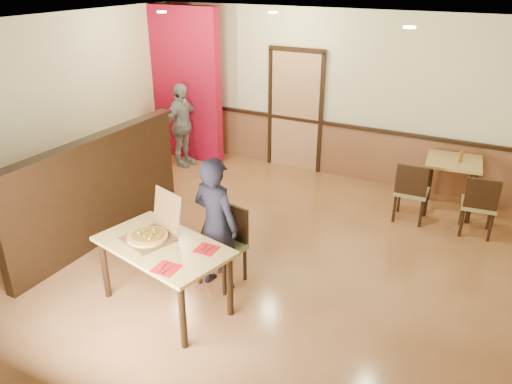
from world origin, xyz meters
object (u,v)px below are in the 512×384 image
side_chair_right (479,203)px  pizza_box (151,234)px  side_table (452,172)px  condiment (461,157)px  main_table (164,253)px  diner (216,225)px  passerby (182,125)px  diner_chair (225,242)px  side_chair_left (411,190)px

side_chair_right → pizza_box: (-2.97, -3.21, 0.34)m
side_table → condiment: size_ratio=5.63×
main_table → diner: diner is taller
main_table → passerby: passerby is taller
diner_chair → side_chair_right: size_ratio=1.04×
side_table → pizza_box: bearing=-123.3°
diner_chair → side_chair_left: size_ratio=1.01×
passerby → pizza_box: bearing=-144.5°
side_chair_right → main_table: bearing=42.8°
side_table → diner: (-2.06, -3.28, 0.16)m
side_table → diner_chair: bearing=-123.0°
pizza_box → condiment: (2.59, 3.81, 0.06)m
pizza_box → side_chair_right: bearing=64.6°
pizza_box → side_chair_left: bearing=74.6°
side_chair_left → side_chair_right: side_chair_left is taller
passerby → condiment: passerby is taller
diner_chair → diner: size_ratio=0.58×
pizza_box → diner: bearing=67.8°
diner_chair → condiment: (2.10, 3.11, 0.39)m
diner_chair → condiment: bearing=65.3°
side_chair_left → passerby: passerby is taller
side_table → diner: diner is taller
diner → passerby: size_ratio=1.04×
diner_chair → pizza_box: size_ratio=1.42×
side_chair_left → side_table: size_ratio=1.09×
main_table → condiment: (2.42, 3.84, 0.23)m
side_chair_left → diner: 3.12m
side_table → pizza_box: size_ratio=1.29×
side_table → side_chair_right: bearing=-53.4°
main_table → diner_chair: 0.81m
side_chair_left → condiment: (0.52, 0.60, 0.39)m
diner_chair → side_chair_right: diner_chair is taller
side_table → diner: size_ratio=0.53×
side_chair_left → passerby: (-4.21, 0.32, 0.26)m
diner_chair → passerby: size_ratio=0.60×
side_chair_left → passerby: bearing=-7.0°
diner_chair → side_chair_right: bearing=54.7°
side_chair_right → side_table: size_ratio=1.06×
side_table → side_chair_left: bearing=-125.9°
pizza_box → main_table: bearing=5.2°
side_chair_left → pizza_box: (-2.07, -3.21, 0.33)m
side_chair_right → pizza_box: 4.39m
side_chair_right → side_chair_left: bearing=-6.3°
side_chair_left → side_table: (0.45, 0.62, 0.14)m
side_chair_left → condiment: bearing=-133.8°
main_table → diner: bearing=76.7°
side_table → pizza_box: 4.58m
pizza_box → side_table: bearing=74.1°
pizza_box → condiment: size_ratio=4.36×
diner_chair → passerby: 3.87m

